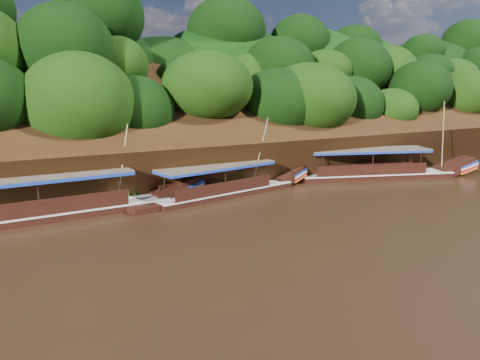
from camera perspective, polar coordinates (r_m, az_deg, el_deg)
name	(u,v)px	position (r m, az deg, el deg)	size (l,w,h in m)	color
ground	(291,225)	(27.28, 6.26, -5.53)	(160.00, 160.00, 0.00)	black
riverbank	(156,148)	(46.82, -10.20, 3.89)	(120.00, 30.06, 19.40)	#311B0A
boat_0	(385,171)	(42.61, 17.21, 1.03)	(15.85, 7.22, 7.11)	black
boat_1	(233,187)	(34.55, -0.90, -0.90)	(13.85, 4.40, 6.05)	black
boat_2	(68,206)	(30.82, -20.25, -3.01)	(17.29, 3.27, 5.99)	black
reeds	(173,186)	(33.80, -8.16, -0.74)	(49.79, 2.06, 2.06)	#235C17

